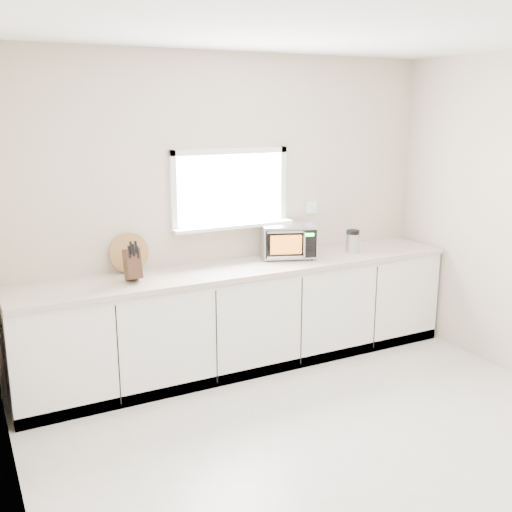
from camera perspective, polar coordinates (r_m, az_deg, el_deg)
ground at (r=4.18m, az=9.86°, el=-18.71°), size 4.00×4.00×0.00m
back_wall at (r=5.31m, az=-2.54°, el=4.45°), size 4.00×0.17×2.70m
cabinets at (r=5.29m, az=-1.09°, el=-5.94°), size 3.92×0.60×0.88m
countertop at (r=5.14m, az=-1.06°, el=-1.15°), size 3.92×0.64×0.04m
microwave at (r=5.41m, az=3.04°, el=1.56°), size 0.56×0.50×0.30m
knife_block at (r=4.75m, az=-11.69°, el=-0.69°), size 0.11×0.23×0.33m
cutting_board at (r=5.00m, az=-12.01°, el=0.28°), size 0.33×0.08×0.32m
coffee_grinder at (r=5.65m, az=9.18°, el=1.40°), size 0.14×0.14×0.22m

